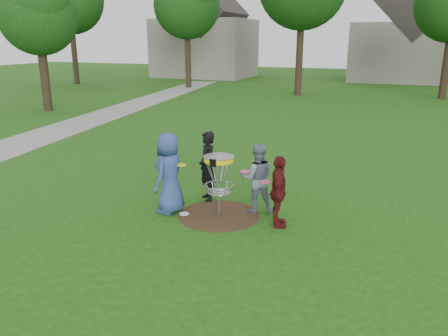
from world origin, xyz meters
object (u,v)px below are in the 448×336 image
at_px(player_grey, 257,178).
at_px(player_maroon, 278,192).
at_px(disc_golf_basket, 219,171).
at_px(player_blue, 169,173).
at_px(player_black, 207,166).

xyz_separation_m(player_grey, player_maroon, (0.64, -0.60, -0.03)).
xyz_separation_m(player_maroon, disc_golf_basket, (-1.34, 0.08, 0.27)).
distance_m(player_blue, player_maroon, 2.44).
xyz_separation_m(player_black, player_maroon, (1.96, -0.87, -0.09)).
xyz_separation_m(player_blue, player_black, (0.47, 0.99, -0.07)).
relative_size(player_blue, player_grey, 1.15).
relative_size(player_grey, disc_golf_basket, 1.13).
bearing_deg(player_maroon, player_grey, 31.38).
bearing_deg(player_blue, disc_golf_basket, 104.02).
bearing_deg(disc_golf_basket, player_blue, -170.08).
xyz_separation_m(player_blue, player_grey, (1.79, 0.71, -0.12)).
xyz_separation_m(player_black, player_grey, (1.32, -0.28, -0.05)).
distance_m(player_grey, player_maroon, 0.87).
bearing_deg(player_black, player_maroon, 25.75).
distance_m(player_black, disc_golf_basket, 1.03).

